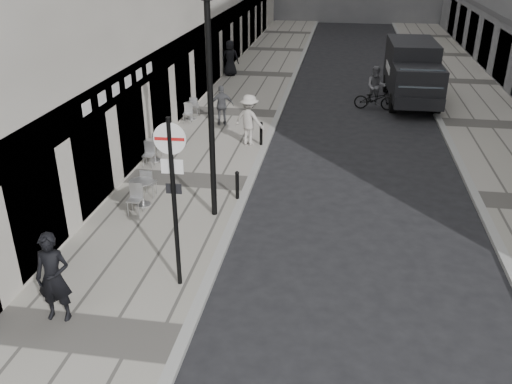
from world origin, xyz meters
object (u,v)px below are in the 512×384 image
sign_post (173,182)px  cyclist (375,93)px  lamppost (210,97)px  panel_van (412,69)px  walking_man (53,277)px

sign_post → cyclist: sign_post is taller
lamppost → panel_van: bearing=63.8°
walking_man → panel_van: panel_van is taller
lamppost → cyclist: size_ratio=3.06×
walking_man → panel_van: 20.36m
lamppost → cyclist: lamppost is taller
walking_man → panel_van: (8.69, 18.41, 0.46)m
panel_van → cyclist: (-1.74, -1.69, -0.78)m
sign_post → panel_van: sign_post is taller
cyclist → sign_post: bearing=-103.7°
sign_post → walking_man: bearing=-145.3°
walking_man → cyclist: walking_man is taller
walking_man → lamppost: size_ratio=0.32×
panel_van → cyclist: panel_van is taller
lamppost → cyclist: 12.95m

